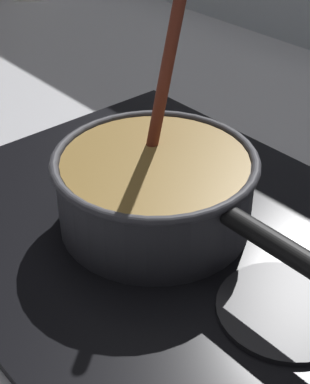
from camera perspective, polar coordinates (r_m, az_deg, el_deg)
The scene contains 5 objects.
ground at distance 0.65m, azimuth -11.50°, elevation -10.20°, with size 2.40×1.60×0.04m, color #B7B7BC.
hob_plate at distance 0.69m, azimuth 0.00°, elevation -3.30°, with size 0.56×0.48×0.01m, color black.
burner_ring at distance 0.69m, azimuth 0.00°, elevation -2.64°, with size 0.18×0.18×0.01m, color #592D0C.
spare_burner at distance 0.59m, azimuth 12.51°, elevation -11.18°, with size 0.13×0.13×0.01m, color #262628.
cooking_pan at distance 0.66m, azimuth 0.12°, elevation 0.37°, with size 0.40×0.23×0.30m.
Camera 1 is at (0.43, -0.20, 0.43)m, focal length 54.46 mm.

